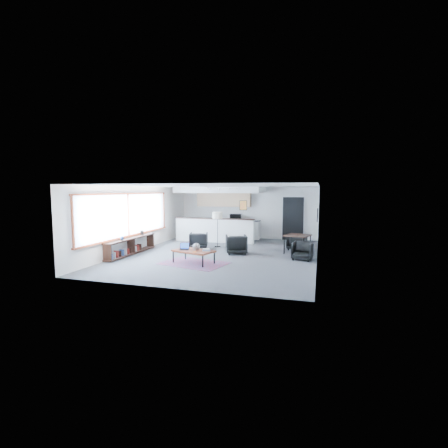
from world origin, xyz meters
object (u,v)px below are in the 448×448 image
(laptop, at_px, (185,248))
(microwave, at_px, (236,216))
(floor_lamp, at_px, (217,217))
(armchair_left, at_px, (199,240))
(armchair_right, at_px, (236,243))
(dining_chair_far, at_px, (297,243))
(coffee_table, at_px, (194,251))
(dining_chair_near, at_px, (302,252))
(book_stack, at_px, (206,250))
(dining_table, at_px, (298,237))
(ceramic_pot, at_px, (196,247))

(laptop, height_order, microwave, microwave)
(microwave, bearing_deg, floor_lamp, -101.46)
(armchair_left, bearing_deg, microwave, -118.65)
(armchair_right, distance_m, dining_chair_far, 2.64)
(coffee_table, height_order, armchair_left, armchair_left)
(coffee_table, bearing_deg, armchair_left, 124.86)
(dining_chair_near, xyz_separation_m, microwave, (-3.54, 4.28, 0.82))
(floor_lamp, xyz_separation_m, microwave, (0.13, 2.59, -0.19))
(coffee_table, relative_size, dining_chair_far, 2.57)
(book_stack, distance_m, armchair_right, 2.09)
(floor_lamp, bearing_deg, dining_table, -9.61)
(dining_chair_near, bearing_deg, book_stack, -143.98)
(coffee_table, relative_size, floor_lamp, 1.01)
(laptop, bearing_deg, floor_lamp, 74.01)
(armchair_left, xyz_separation_m, dining_table, (4.04, 0.07, 0.29))
(book_stack, distance_m, armchair_left, 2.97)
(book_stack, height_order, floor_lamp, floor_lamp)
(coffee_table, height_order, dining_chair_near, dining_chair_near)
(armchair_right, bearing_deg, armchair_left, -39.55)
(ceramic_pot, distance_m, microwave, 5.90)
(floor_lamp, bearing_deg, laptop, -92.40)
(armchair_right, relative_size, dining_table, 0.75)
(coffee_table, relative_size, armchair_right, 1.89)
(floor_lamp, bearing_deg, armchair_left, -133.99)
(ceramic_pot, relative_size, armchair_left, 0.33)
(floor_lamp, height_order, dining_chair_far, floor_lamp)
(armchair_left, relative_size, dining_table, 0.69)
(armchair_left, relative_size, dining_chair_near, 1.26)
(ceramic_pot, height_order, armchair_left, armchair_left)
(dining_chair_near, bearing_deg, armchair_left, 173.91)
(laptop, bearing_deg, dining_chair_far, 30.95)
(ceramic_pot, relative_size, dining_chair_near, 0.42)
(coffee_table, bearing_deg, floor_lamp, 111.06)
(dining_chair_near, bearing_deg, laptop, -150.18)
(ceramic_pot, relative_size, dining_chair_far, 0.42)
(armchair_right, xyz_separation_m, dining_table, (2.25, 0.71, 0.26))
(armchair_right, distance_m, microwave, 4.08)
(armchair_left, relative_size, floor_lamp, 0.49)
(floor_lamp, bearing_deg, coffee_table, -86.28)
(laptop, relative_size, microwave, 0.63)
(ceramic_pot, xyz_separation_m, armchair_left, (-0.93, 2.64, -0.20))
(armchair_left, xyz_separation_m, dining_chair_far, (3.98, 0.84, -0.08))
(dining_chair_near, bearing_deg, floor_lamp, 162.83)
(dining_chair_near, bearing_deg, dining_table, 110.06)
(coffee_table, height_order, ceramic_pot, ceramic_pot)
(armchair_left, distance_m, dining_table, 4.06)
(book_stack, relative_size, dining_chair_far, 0.55)
(armchair_left, xyz_separation_m, floor_lamp, (0.62, 0.65, 0.93))
(coffee_table, distance_m, dining_chair_far, 4.70)
(dining_chair_far, bearing_deg, book_stack, 67.06)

